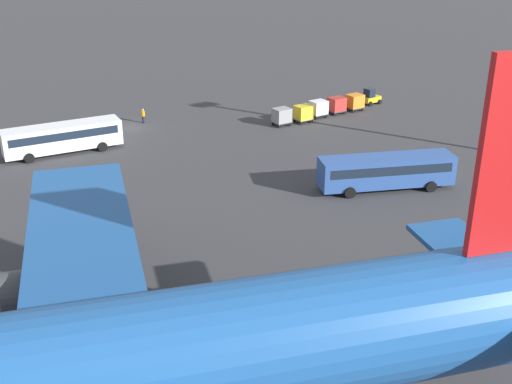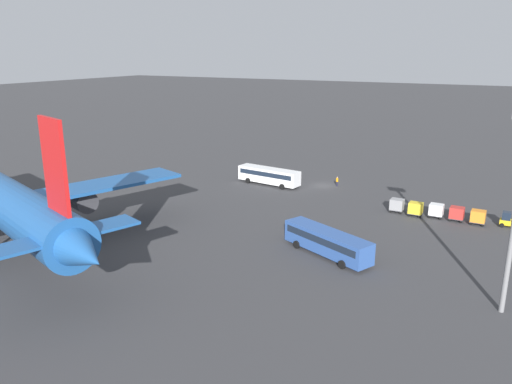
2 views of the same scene
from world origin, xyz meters
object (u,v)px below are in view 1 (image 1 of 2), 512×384
cargo_cart_orange (355,101)px  cargo_cart_yellow (303,113)px  airplane (42,382)px  baggage_tug (371,97)px  cargo_cart_grey (282,116)px  cargo_cart_red (337,104)px  worker_person (143,116)px  shuttle_bus_far (386,170)px  cargo_cart_white (318,108)px  shuttle_bus_near (62,136)px

cargo_cart_orange → cargo_cart_yellow: (8.48, 0.24, 0.00)m
airplane → cargo_cart_yellow: (-42.22, -36.89, -5.63)m
baggage_tug → cargo_cart_grey: 15.12m
cargo_cart_orange → cargo_cart_grey: 11.31m
baggage_tug → cargo_cart_red: (6.61, 0.83, 0.25)m
worker_person → cargo_cart_red: (-21.38, 10.18, 0.32)m
cargo_cart_yellow → shuttle_bus_far: bearing=71.9°
shuttle_bus_far → airplane: bearing=49.8°
worker_person → cargo_cart_white: size_ratio=0.84×
baggage_tug → cargo_cart_red: size_ratio=1.17×
cargo_cart_red → cargo_cart_white: size_ratio=1.00×
airplane → cargo_cart_yellow: bearing=-119.5°
cargo_cart_grey → shuttle_bus_near: bearing=-12.5°
cargo_cart_yellow → cargo_cart_grey: bearing=-10.2°
cargo_cart_yellow → worker_person: bearing=-34.1°
worker_person → cargo_cart_orange: size_ratio=0.84×
baggage_tug → airplane: bearing=34.4°
shuttle_bus_near → cargo_cart_yellow: size_ratio=5.91×
shuttle_bus_far → cargo_cart_grey: size_ratio=5.93×
shuttle_bus_near → cargo_cart_orange: bearing=178.2°
airplane → shuttle_bus_far: bearing=-135.2°
shuttle_bus_far → worker_person: shuttle_bus_far is taller
airplane → cargo_cart_red: airplane is taller
shuttle_bus_far → cargo_cart_grey: bearing=-75.8°
airplane → worker_person: size_ratio=30.40×
shuttle_bus_near → cargo_cart_grey: size_ratio=5.91×
shuttle_bus_near → shuttle_bus_far: 33.03m
airplane → worker_person: airplane is taller
baggage_tug → cargo_cart_orange: size_ratio=1.17×
worker_person → cargo_cart_red: size_ratio=0.84×
worker_person → cargo_cart_white: (-18.55, 10.05, 0.32)m
shuttle_bus_far → cargo_cart_orange: size_ratio=5.93×
shuttle_bus_far → cargo_cart_red: size_ratio=5.93×
worker_person → cargo_cart_red: bearing=154.5°
shuttle_bus_far → worker_person: 31.98m
cargo_cart_red → cargo_cart_grey: size_ratio=1.00×
worker_person → cargo_cart_grey: bearing=141.8°
shuttle_bus_far → cargo_cart_yellow: bearing=-83.7°
baggage_tug → cargo_cart_yellow: 12.34m
cargo_cart_red → cargo_cart_yellow: 5.67m
airplane → shuttle_bus_near: size_ratio=4.35×
airplane → cargo_cart_white: size_ratio=25.68×
worker_person → cargo_cart_orange: 26.36m
shuttle_bus_far → baggage_tug: shuttle_bus_far is taller
shuttle_bus_near → airplane: bearing=77.8°
shuttle_bus_far → baggage_tug: 28.38m
cargo_cart_orange → cargo_cart_grey: same height
cargo_cart_orange → cargo_cart_grey: size_ratio=1.00×
airplane → shuttle_bus_far: (-35.70, -16.93, -4.98)m
cargo_cart_white → shuttle_bus_near: bearing=-10.0°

